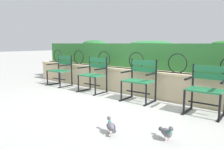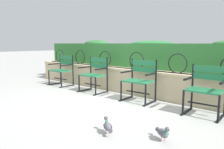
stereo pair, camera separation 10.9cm
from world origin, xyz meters
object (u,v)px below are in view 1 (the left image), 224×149
object	(u,v)px
park_chair_leftmost	(61,69)
park_chair_centre_right	(140,79)
pigeon_far_side	(111,126)
park_chair_centre_left	(94,74)
pigeon_near_chairs	(167,132)
park_chair_rightmost	(206,88)

from	to	relation	value
park_chair_leftmost	park_chair_centre_right	xyz separation A→B (m)	(2.75, 0.02, 0.00)
park_chair_centre_right	pigeon_far_side	xyz separation A→B (m)	(0.66, -1.75, -0.36)
park_chair_centre_left	park_chair_centre_right	bearing A→B (deg)	0.86
pigeon_near_chairs	pigeon_far_side	world-z (taller)	same
park_chair_leftmost	park_chair_rightmost	distance (m)	4.12
park_chair_leftmost	pigeon_near_chairs	size ratio (longest dim) A/B	3.41
park_chair_rightmost	pigeon_far_side	distance (m)	1.92
park_chair_centre_right	park_chair_rightmost	size ratio (longest dim) A/B	1.04
park_chair_centre_left	park_chair_centre_right	distance (m)	1.37
park_chair_leftmost	park_chair_centre_left	world-z (taller)	park_chair_leftmost
park_chair_leftmost	park_chair_centre_left	bearing A→B (deg)	-0.03
park_chair_leftmost	pigeon_far_side	bearing A→B (deg)	-26.96
park_chair_centre_right	pigeon_near_chairs	distance (m)	2.00
park_chair_centre_left	park_chair_rightmost	xyz separation A→B (m)	(2.75, 0.01, -0.01)
park_chair_centre_right	park_chair_centre_left	bearing A→B (deg)	-179.14
park_chair_centre_right	pigeon_near_chairs	size ratio (longest dim) A/B	3.41
park_chair_leftmost	pigeon_near_chairs	distance (m)	4.34
park_chair_rightmost	pigeon_near_chairs	world-z (taller)	park_chair_rightmost
park_chair_centre_right	pigeon_near_chairs	xyz separation A→B (m)	(1.33, -1.44, -0.36)
park_chair_centre_right	park_chair_rightmost	bearing A→B (deg)	-0.43
park_chair_centre_left	pigeon_far_side	world-z (taller)	park_chair_centre_left
park_chair_centre_right	park_chair_rightmost	world-z (taller)	park_chair_centre_right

